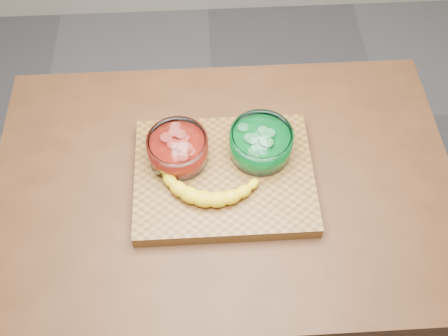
{
  "coord_description": "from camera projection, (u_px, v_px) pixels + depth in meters",
  "views": [
    {
      "loc": [
        -0.04,
        -0.67,
        2.0
      ],
      "look_at": [
        0.0,
        0.0,
        0.96
      ],
      "focal_mm": 40.0,
      "sensor_mm": 36.0,
      "label": 1
    }
  ],
  "objects": [
    {
      "name": "bowl_red",
      "position": [
        178.0,
        149.0,
        1.25
      ],
      "size": [
        0.15,
        0.15,
        0.07
      ],
      "color": "white",
      "rests_on": "cutting_board"
    },
    {
      "name": "cutting_board",
      "position": [
        224.0,
        176.0,
        1.27
      ],
      "size": [
        0.45,
        0.35,
        0.04
      ],
      "primitive_type": "cube",
      "color": "brown",
      "rests_on": "counter"
    },
    {
      "name": "counter",
      "position": [
        224.0,
        250.0,
        1.67
      ],
      "size": [
        1.2,
        0.8,
        0.9
      ],
      "primitive_type": "cube",
      "color": "#4D2C17",
      "rests_on": "ground"
    },
    {
      "name": "banana",
      "position": [
        209.0,
        184.0,
        1.21
      ],
      "size": [
        0.28,
        0.15,
        0.04
      ],
      "primitive_type": null,
      "color": "yellow",
      "rests_on": "cutting_board"
    },
    {
      "name": "ground",
      "position": [
        224.0,
        294.0,
        2.04
      ],
      "size": [
        3.5,
        3.5,
        0.0
      ],
      "primitive_type": "plane",
      "color": "#5D5D62",
      "rests_on": "ground"
    },
    {
      "name": "bowl_green",
      "position": [
        261.0,
        143.0,
        1.26
      ],
      "size": [
        0.16,
        0.16,
        0.07
      ],
      "color": "white",
      "rests_on": "cutting_board"
    }
  ]
}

